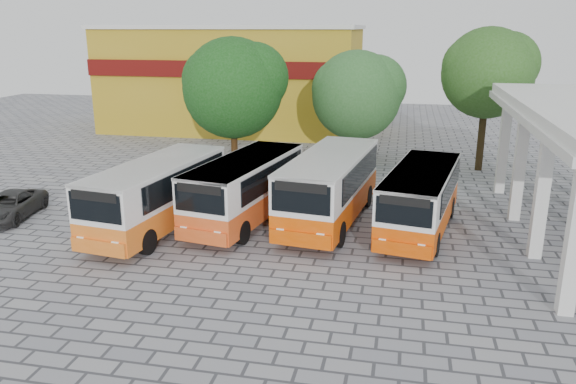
% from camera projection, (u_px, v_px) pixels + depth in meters
% --- Properties ---
extents(ground, '(90.00, 90.00, 0.00)m').
position_uv_depth(ground, '(316.00, 259.00, 20.53)').
color(ground, gray).
rests_on(ground, ground).
extents(shophouse_block, '(20.40, 10.40, 8.30)m').
position_uv_depth(shophouse_block, '(234.00, 78.00, 45.91)').
color(shophouse_block, '#A88718').
rests_on(shophouse_block, ground).
extents(bus_far_left, '(3.42, 8.14, 2.84)m').
position_uv_depth(bus_far_left, '(157.00, 191.00, 23.11)').
color(bus_far_left, orange).
rests_on(bus_far_left, ground).
extents(bus_centre_left, '(3.64, 8.04, 2.78)m').
position_uv_depth(bus_centre_left, '(246.00, 186.00, 24.04)').
color(bus_centre_left, '#E5531A').
rests_on(bus_centre_left, ground).
extents(bus_centre_right, '(3.53, 8.52, 2.98)m').
position_uv_depth(bus_centre_right, '(330.00, 184.00, 23.93)').
color(bus_centre_right, '#E34A00').
rests_on(bus_centre_right, ground).
extents(bus_far_right, '(3.52, 7.70, 2.66)m').
position_uv_depth(bus_far_right, '(421.00, 196.00, 22.79)').
color(bus_far_right, '#DE4500').
rests_on(bus_far_right, ground).
extents(tree_left, '(6.14, 5.85, 7.67)m').
position_uv_depth(tree_left, '(234.00, 85.00, 32.54)').
color(tree_left, '#452A12').
rests_on(tree_left, ground).
extents(tree_middle, '(5.67, 5.40, 6.88)m').
position_uv_depth(tree_middle, '(358.00, 92.00, 33.89)').
color(tree_middle, black).
rests_on(tree_middle, ground).
extents(tree_right, '(5.40, 5.14, 8.22)m').
position_uv_depth(tree_right, '(489.00, 70.00, 31.69)').
color(tree_right, '#332713').
rests_on(tree_right, ground).
extents(parked_car, '(2.53, 4.37, 1.14)m').
position_uv_depth(parked_car, '(9.00, 206.00, 24.74)').
color(parked_car, '#2D2D2D').
rests_on(parked_car, ground).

